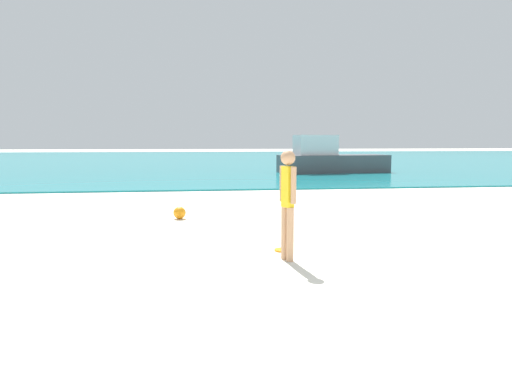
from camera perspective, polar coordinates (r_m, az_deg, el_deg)
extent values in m
plane|color=silver|center=(3.94, 11.37, -20.75)|extent=(200.00, 200.00, 0.00)
cube|color=teal|center=(46.39, -5.99, 4.18)|extent=(160.00, 60.00, 0.06)
cylinder|color=tan|center=(6.92, 3.62, -5.13)|extent=(0.11, 0.11, 0.81)
cylinder|color=tan|center=(6.81, 4.29, -5.34)|extent=(0.11, 0.11, 0.81)
cube|color=yellow|center=(6.76, 4.00, 0.67)|extent=(0.18, 0.22, 0.61)
sphere|color=tan|center=(6.73, 4.03, 4.32)|extent=(0.22, 0.22, 0.22)
cylinder|color=tan|center=(6.88, 3.31, 1.06)|extent=(0.08, 0.08, 0.54)
cylinder|color=tan|center=(6.63, 4.73, 0.85)|extent=(0.08, 0.08, 0.54)
cylinder|color=orange|center=(7.52, 3.31, -7.27)|extent=(0.26, 0.26, 0.03)
cube|color=#4C4C51|center=(25.67, 9.67, 3.52)|extent=(6.23, 2.64, 0.97)
cube|color=silver|center=(25.22, 7.45, 5.84)|extent=(2.32, 1.60, 1.09)
sphere|color=orange|center=(10.65, -9.56, -2.59)|extent=(0.28, 0.28, 0.28)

